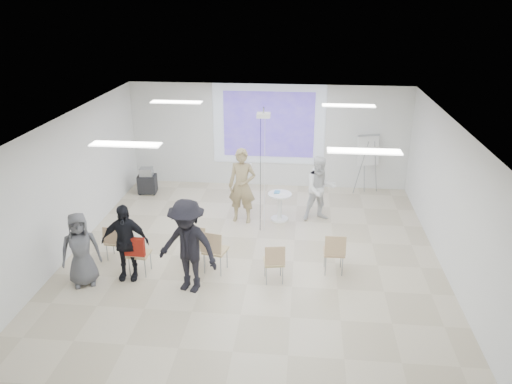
# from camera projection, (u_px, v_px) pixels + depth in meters

# --- Properties ---
(floor) EXTENTS (8.00, 9.00, 0.10)m
(floor) POSITION_uv_depth(u_px,v_px,m) (252.00, 261.00, 10.81)
(floor) COLOR beige
(floor) RESTS_ON ground
(ceiling) EXTENTS (8.00, 9.00, 0.10)m
(ceiling) POSITION_uv_depth(u_px,v_px,m) (252.00, 121.00, 9.65)
(ceiling) COLOR white
(ceiling) RESTS_ON wall_back
(wall_back) EXTENTS (8.00, 0.10, 3.00)m
(wall_back) POSITION_uv_depth(u_px,v_px,m) (269.00, 136.00, 14.42)
(wall_back) COLOR silver
(wall_back) RESTS_ON floor
(wall_left) EXTENTS (0.10, 9.00, 3.00)m
(wall_left) POSITION_uv_depth(u_px,v_px,m) (63.00, 188.00, 10.60)
(wall_left) COLOR silver
(wall_left) RESTS_ON floor
(wall_right) EXTENTS (0.10, 9.00, 3.00)m
(wall_right) POSITION_uv_depth(u_px,v_px,m) (456.00, 203.00, 9.86)
(wall_right) COLOR silver
(wall_right) RESTS_ON floor
(projection_halo) EXTENTS (3.20, 0.01, 2.30)m
(projection_halo) POSITION_uv_depth(u_px,v_px,m) (269.00, 125.00, 14.23)
(projection_halo) COLOR silver
(projection_halo) RESTS_ON wall_back
(projection_image) EXTENTS (2.60, 0.01, 1.90)m
(projection_image) POSITION_uv_depth(u_px,v_px,m) (269.00, 125.00, 14.22)
(projection_image) COLOR #4B35B5
(projection_image) RESTS_ON wall_back
(pedestal_table) EXTENTS (0.64, 0.64, 0.74)m
(pedestal_table) POSITION_uv_depth(u_px,v_px,m) (280.00, 205.00, 12.50)
(pedestal_table) COLOR white
(pedestal_table) RESTS_ON floor
(player_left) EXTENTS (0.84, 0.62, 2.13)m
(player_left) POSITION_uv_depth(u_px,v_px,m) (242.00, 181.00, 12.21)
(player_left) COLOR tan
(player_left) RESTS_ON floor
(player_right) EXTENTS (1.05, 0.93, 1.84)m
(player_right) POSITION_uv_depth(u_px,v_px,m) (320.00, 185.00, 12.35)
(player_right) COLOR white
(player_right) RESTS_ON floor
(controller_left) EXTENTS (0.06, 0.13, 0.04)m
(controller_left) POSITION_uv_depth(u_px,v_px,m) (250.00, 165.00, 12.29)
(controller_left) COLOR white
(controller_left) RESTS_ON player_left
(controller_right) EXTENTS (0.07, 0.13, 0.04)m
(controller_right) POSITION_uv_depth(u_px,v_px,m) (313.00, 170.00, 12.47)
(controller_right) COLOR white
(controller_right) RESTS_ON player_right
(chair_far_left) EXTENTS (0.41, 0.44, 0.81)m
(chair_far_left) POSITION_uv_depth(u_px,v_px,m) (114.00, 240.00, 10.60)
(chair_far_left) COLOR tan
(chair_far_left) RESTS_ON floor
(chair_left_mid) EXTENTS (0.43, 0.46, 0.88)m
(chair_left_mid) POSITION_uv_depth(u_px,v_px,m) (138.00, 252.00, 10.01)
(chair_left_mid) COLOR tan
(chair_left_mid) RESTS_ON floor
(chair_left_inner) EXTENTS (0.46, 0.49, 0.91)m
(chair_left_inner) POSITION_uv_depth(u_px,v_px,m) (197.00, 241.00, 10.41)
(chair_left_inner) COLOR tan
(chair_left_inner) RESTS_ON floor
(chair_center) EXTENTS (0.53, 0.56, 0.95)m
(chair_center) POSITION_uv_depth(u_px,v_px,m) (214.00, 248.00, 10.07)
(chair_center) COLOR tan
(chair_center) RESTS_ON floor
(chair_right_inner) EXTENTS (0.47, 0.49, 0.85)m
(chair_right_inner) POSITION_uv_depth(u_px,v_px,m) (274.00, 260.00, 9.75)
(chair_right_inner) COLOR #D1B979
(chair_right_inner) RESTS_ON floor
(chair_right_far) EXTENTS (0.43, 0.46, 0.90)m
(chair_right_far) POSITION_uv_depth(u_px,v_px,m) (334.00, 250.00, 10.06)
(chair_right_far) COLOR tan
(chair_right_far) RESTS_ON floor
(red_jacket) EXTENTS (0.41, 0.11, 0.39)m
(red_jacket) POSITION_uv_depth(u_px,v_px,m) (135.00, 247.00, 9.80)
(red_jacket) COLOR maroon
(red_jacket) RESTS_ON chair_left_mid
(laptop) EXTENTS (0.35, 0.27, 0.03)m
(laptop) POSITION_uv_depth(u_px,v_px,m) (199.00, 241.00, 10.52)
(laptop) COLOR black
(laptop) RESTS_ON chair_left_inner
(audience_left) EXTENTS (1.11, 0.72, 1.83)m
(audience_left) POSITION_uv_depth(u_px,v_px,m) (125.00, 237.00, 9.77)
(audience_left) COLOR black
(audience_left) RESTS_ON floor
(audience_mid) EXTENTS (1.54, 1.12, 2.13)m
(audience_mid) POSITION_uv_depth(u_px,v_px,m) (187.00, 240.00, 9.32)
(audience_mid) COLOR black
(audience_mid) RESTS_ON floor
(audience_outer) EXTENTS (0.98, 0.84, 1.70)m
(audience_outer) POSITION_uv_depth(u_px,v_px,m) (80.00, 245.00, 9.59)
(audience_outer) COLOR #5A5B60
(audience_outer) RESTS_ON floor
(flipchart_easel) EXTENTS (0.72, 0.56, 1.71)m
(flipchart_easel) POSITION_uv_depth(u_px,v_px,m) (368.00, 150.00, 13.90)
(flipchart_easel) COLOR gray
(flipchart_easel) RESTS_ON floor
(av_cart) EXTENTS (0.54, 0.45, 0.76)m
(av_cart) POSITION_uv_depth(u_px,v_px,m) (147.00, 182.00, 14.20)
(av_cart) COLOR black
(av_cart) RESTS_ON floor
(ceiling_projector) EXTENTS (0.30, 0.25, 3.00)m
(ceiling_projector) POSITION_uv_depth(u_px,v_px,m) (263.00, 121.00, 11.15)
(ceiling_projector) COLOR white
(ceiling_projector) RESTS_ON ceiling
(fluor_panel_nw) EXTENTS (1.20, 0.30, 0.02)m
(fluor_panel_nw) POSITION_uv_depth(u_px,v_px,m) (176.00, 102.00, 11.70)
(fluor_panel_nw) COLOR white
(fluor_panel_nw) RESTS_ON ceiling
(fluor_panel_ne) EXTENTS (1.20, 0.30, 0.02)m
(fluor_panel_ne) POSITION_uv_depth(u_px,v_px,m) (349.00, 106.00, 11.34)
(fluor_panel_ne) COLOR white
(fluor_panel_ne) RESTS_ON ceiling
(fluor_panel_sw) EXTENTS (1.20, 0.30, 0.02)m
(fluor_panel_sw) POSITION_uv_depth(u_px,v_px,m) (126.00, 144.00, 8.48)
(fluor_panel_sw) COLOR white
(fluor_panel_sw) RESTS_ON ceiling
(fluor_panel_se) EXTENTS (1.20, 0.30, 0.02)m
(fluor_panel_se) POSITION_uv_depth(u_px,v_px,m) (364.00, 151.00, 8.11)
(fluor_panel_se) COLOR white
(fluor_panel_se) RESTS_ON ceiling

